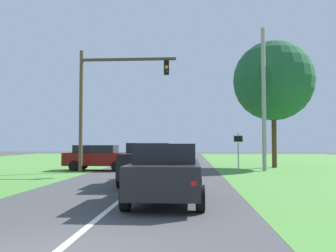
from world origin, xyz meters
TOP-DOWN VIEW (x-y plane):
  - ground_plane at (0.00, 9.50)m, footprint 120.00×120.00m
  - red_suv_near at (1.50, 5.92)m, footprint 2.25×4.41m
  - pickup_truck_lead at (0.44, 10.83)m, footprint 2.30×5.59m
  - traffic_light at (-3.13, 16.74)m, footprint 6.14×0.40m
  - keep_moving_sign at (5.16, 16.73)m, footprint 0.60×0.09m
  - oak_tree_right at (8.48, 21.67)m, footprint 5.99×5.99m
  - crossing_suv_far at (-3.90, 18.33)m, footprint 4.57×2.17m
  - utility_pole_right at (7.11, 18.52)m, footprint 0.28×0.28m

SIDE VIEW (x-z plane):
  - ground_plane at x=0.00m, z-range 0.00..0.00m
  - crossing_suv_far at x=-3.90m, z-range 0.05..1.74m
  - pickup_truck_lead at x=0.44m, z-range 0.03..1.86m
  - red_suv_near at x=1.50m, z-range 0.06..1.87m
  - keep_moving_sign at x=5.16m, z-range 0.34..2.79m
  - utility_pole_right at x=7.11m, z-range 0.00..9.52m
  - traffic_light at x=-3.13m, z-range 1.13..8.83m
  - oak_tree_right at x=8.48m, z-range 1.75..11.25m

